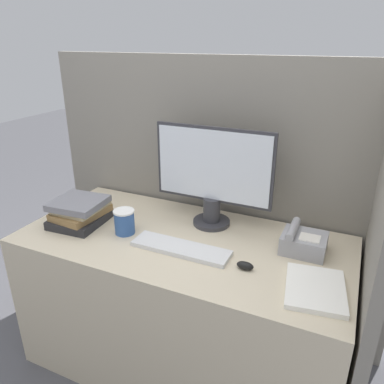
{
  "coord_description": "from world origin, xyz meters",
  "views": [
    {
      "loc": [
        0.68,
        -1.01,
        1.61
      ],
      "look_at": [
        0.03,
        0.4,
        0.97
      ],
      "focal_mm": 35.0,
      "sensor_mm": 36.0,
      "label": 1
    }
  ],
  "objects": [
    {
      "name": "book_stack",
      "position": [
        -0.53,
        0.3,
        0.8
      ],
      "size": [
        0.26,
        0.28,
        0.13
      ],
      "color": "#262628",
      "rests_on": "desk"
    },
    {
      "name": "desk_telephone",
      "position": [
        0.53,
        0.49,
        0.79
      ],
      "size": [
        0.19,
        0.18,
        0.12
      ],
      "color": "#99999E",
      "rests_on": "desk"
    },
    {
      "name": "cubicle_panel_right",
      "position": [
        0.8,
        0.4,
        0.77
      ],
      "size": [
        0.04,
        0.79,
        1.54
      ],
      "color": "gray",
      "rests_on": "ground_plane"
    },
    {
      "name": "desk",
      "position": [
        0.0,
        0.37,
        0.37
      ],
      "size": [
        1.53,
        0.73,
        0.74
      ],
      "color": "beige",
      "rests_on": "ground_plane"
    },
    {
      "name": "mouse",
      "position": [
        0.34,
        0.25,
        0.76
      ],
      "size": [
        0.07,
        0.04,
        0.03
      ],
      "color": "black",
      "rests_on": "desk"
    },
    {
      "name": "cubicle_panel_rear",
      "position": [
        0.0,
        0.77,
        0.77
      ],
      "size": [
        1.93,
        0.04,
        1.54
      ],
      "color": "gray",
      "rests_on": "ground_plane"
    },
    {
      "name": "monitor",
      "position": [
        0.07,
        0.57,
        0.99
      ],
      "size": [
        0.59,
        0.18,
        0.49
      ],
      "color": "#333338",
      "rests_on": "desk"
    },
    {
      "name": "keyboard",
      "position": [
        0.04,
        0.27,
        0.75
      ],
      "size": [
        0.45,
        0.12,
        0.02
      ],
      "color": "silver",
      "rests_on": "desk"
    },
    {
      "name": "coffee_cup",
      "position": [
        -0.27,
        0.3,
        0.8
      ],
      "size": [
        0.1,
        0.1,
        0.12
      ],
      "color": "#335999",
      "rests_on": "desk"
    },
    {
      "name": "paper_pile",
      "position": [
        0.62,
        0.22,
        0.75
      ],
      "size": [
        0.25,
        0.3,
        0.02
      ],
      "color": "white",
      "rests_on": "desk"
    }
  ]
}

